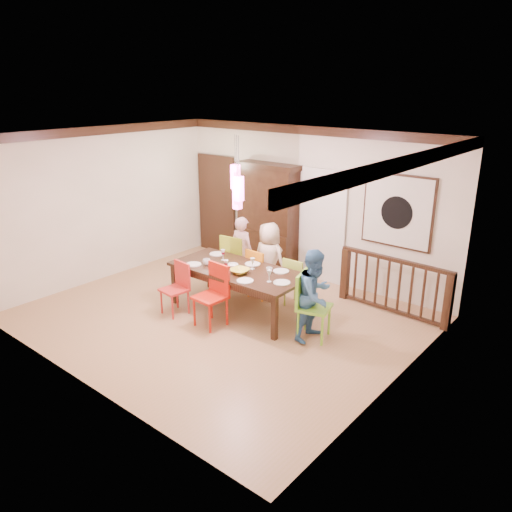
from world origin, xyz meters
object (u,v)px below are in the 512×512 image
Objects in this scene: person_far_left at (242,252)px; balustrade at (393,285)px; china_hutch at (268,217)px; dining_table at (238,273)px; chair_far_left at (238,257)px; person_far_mid at (269,260)px; chair_end_right at (315,302)px; person_end_right at (315,295)px.

balustrade is at bearing -164.67° from person_far_left.
balustrade is (2.92, -0.35, -0.59)m from china_hutch.
dining_table is at bearing -64.67° from china_hutch.
person_far_mid is at bearing 176.13° from chair_far_left.
chair_end_right reaches higher than dining_table.
dining_table is 1.03m from chair_far_left.
china_hutch is (-2.40, 1.90, 0.51)m from chair_end_right.
chair_far_left is at bearing 131.07° from dining_table.
chair_far_left is 0.13m from person_far_left.
dining_table is 1.68× the size of person_end_right.
dining_table is at bearing -140.27° from balustrade.
person_far_mid is (0.01, 0.81, 0.01)m from dining_table.
dining_table is 2.26× the size of chair_far_left.
chair_far_left reaches higher than balustrade.
dining_table is 1.72× the size of person_far_left.
dining_table is 2.15m from china_hutch.
dining_table is at bearing 127.72° from person_far_left.
chair_far_left is 0.74× the size of person_end_right.
dining_table is 0.81m from person_far_mid.
balustrade is (2.02, 1.56, -0.17)m from dining_table.
chair_far_left is 2.32m from chair_end_right.
chair_far_left reaches higher than chair_end_right.
chair_end_right is at bearing 150.82° from person_far_mid.
person_end_right is (2.19, -0.75, 0.10)m from chair_far_left.
person_far_mid reaches higher than balustrade.
balustrade is at bearing -160.30° from person_far_mid.
china_hutch is 1.49m from person_far_mid.
balustrade is (2.71, 0.81, -0.09)m from chair_far_left.
china_hutch reaches higher than dining_table.
balustrade is at bearing 36.41° from dining_table.
person_far_mid is 1.69m from person_end_right.
chair_end_right is 1.69m from person_far_mid.
china_hutch is at bearing 52.25° from person_end_right.
dining_table is 1.50m from person_end_right.
balustrade is at bearing -6.75° from china_hutch.
person_end_right reaches higher than dining_table.
china_hutch is at bearing 113.97° from dining_table.
china_hutch is 1.59× the size of person_far_mid.
dining_table is at bearing 124.48° from chair_far_left.
person_far_left is at bearing 52.70° from chair_end_right.
china_hutch is 1.56× the size of person_end_right.
person_end_right is (0.00, 0.00, 0.11)m from chair_end_right.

